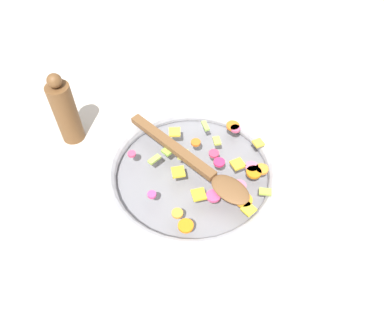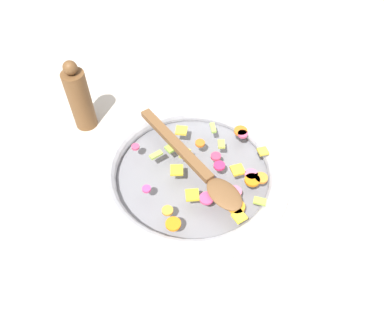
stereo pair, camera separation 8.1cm
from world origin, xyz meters
TOP-DOWN VIEW (x-y plane):
  - ground_plane at (0.00, 0.00)m, footprint 4.00×4.00m
  - skillet at (0.00, 0.00)m, footprint 0.44×0.44m
  - chopped_vegetables at (0.03, -0.05)m, footprint 0.29×0.29m
  - wooden_spoon at (0.00, -0.02)m, footprint 0.09×0.34m
  - pepper_mill at (-0.15, 0.28)m, footprint 0.05×0.05m

SIDE VIEW (x-z plane):
  - ground_plane at x=0.00m, z-range 0.00..0.00m
  - skillet at x=0.00m, z-range 0.00..0.05m
  - chopped_vegetables at x=0.03m, z-range 0.05..0.06m
  - wooden_spoon at x=0.00m, z-range 0.06..0.07m
  - pepper_mill at x=-0.15m, z-range -0.01..0.18m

